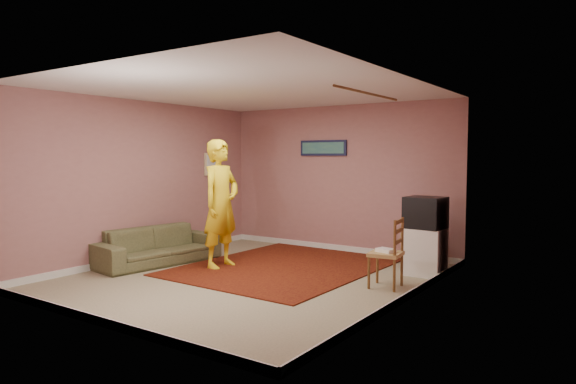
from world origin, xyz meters
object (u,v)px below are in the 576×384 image
Objects in this scene: chair_a at (417,226)px; person at (221,204)px; chair_b at (386,245)px; sofa at (158,246)px; crt_tv at (425,212)px; tv_cabinet at (425,251)px.

person reaches higher than chair_a.
chair_a is at bearing 179.97° from chair_b.
sofa is (-3.38, -2.32, -0.31)m from chair_a.
crt_tv is 0.29× the size of person.
chair_a is at bearing 118.74° from tv_cabinet.
crt_tv is 1.13× the size of chair_b.
crt_tv reaches higher than sofa.
chair_a is 0.27× the size of sofa.
person reaches higher than sofa.
tv_cabinet is at bearing 0.00° from crt_tv.
tv_cabinet is 1.02m from chair_b.
person is (1.00, 0.38, 0.69)m from sofa.
crt_tv is at bearing 176.05° from tv_cabinet.
crt_tv is at bearing 163.62° from chair_b.
person reaches higher than chair_b.
chair_a is 0.27× the size of person.
chair_a reaches higher than tv_cabinet.
sofa is at bearing 109.53° from person.
chair_b is 0.25× the size of person.
crt_tv is 1.05× the size of chair_a.
sofa is (-3.74, -1.65, -0.61)m from crt_tv.
chair_b is 0.25× the size of sofa.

